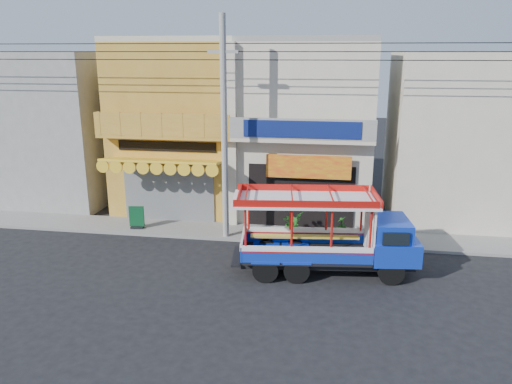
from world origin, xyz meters
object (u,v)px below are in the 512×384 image
green_sign (137,219)px  potted_plant_a (292,223)px  potted_plant_b (293,228)px  potted_plant_c (342,226)px  utility_pole (228,119)px  songthaew_truck (339,235)px

green_sign → potted_plant_a: (6.78, 0.45, 0.05)m
potted_plant_b → potted_plant_c: (2.03, 0.60, -0.00)m
green_sign → potted_plant_b: green_sign is taller
potted_plant_c → potted_plant_b: bearing=-60.1°
potted_plant_b → potted_plant_c: potted_plant_b is taller
potted_plant_a → potted_plant_b: size_ratio=1.08×
utility_pole → potted_plant_b: size_ratio=32.30×
songthaew_truck → green_sign: (-8.71, 3.00, -0.89)m
potted_plant_b → songthaew_truck: bearing=-166.8°
potted_plant_b → utility_pole: bearing=75.2°
utility_pole → songthaew_truck: (4.50, -2.67, -3.60)m
songthaew_truck → potted_plant_a: songthaew_truck is taller
green_sign → potted_plant_b: (6.84, -0.10, 0.01)m
songthaew_truck → potted_plant_b: size_ratio=7.57×
songthaew_truck → potted_plant_a: size_ratio=6.99×
green_sign → potted_plant_c: (8.86, 0.50, 0.01)m
utility_pole → potted_plant_c: size_ratio=32.55×
green_sign → potted_plant_a: 6.79m
songthaew_truck → potted_plant_c: bearing=87.4°
potted_plant_a → songthaew_truck: bearing=-118.5°
utility_pole → songthaew_truck: utility_pole is taller
potted_plant_a → potted_plant_b: bearing=-141.6°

